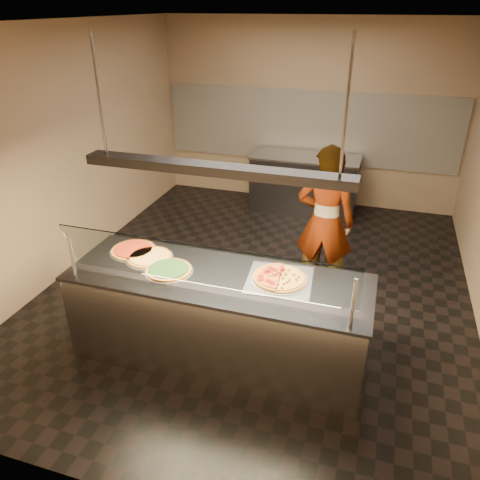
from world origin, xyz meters
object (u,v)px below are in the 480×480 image
(perforated_tray, at_px, (280,279))
(pizza_cheese, at_px, (150,257))
(serving_counter, at_px, (219,318))
(worker, at_px, (325,222))
(pizza_spatula, at_px, (155,260))
(pizza_tomato, at_px, (134,250))
(half_pizza_pepperoni, at_px, (267,275))
(half_pizza_sausage, at_px, (292,280))
(heat_lamp_housing, at_px, (215,169))
(pizza_spinach, at_px, (169,270))
(prep_table, at_px, (304,183))
(sneeze_guard, at_px, (203,266))

(perforated_tray, distance_m, pizza_cheese, 1.30)
(serving_counter, bearing_deg, worker, 63.23)
(pizza_spatula, bearing_deg, pizza_cheese, 144.09)
(pizza_tomato, bearing_deg, worker, 36.81)
(half_pizza_pepperoni, height_order, half_pizza_sausage, half_pizza_pepperoni)
(pizza_tomato, relative_size, pizza_spatula, 1.76)
(half_pizza_sausage, xyz_separation_m, heat_lamp_housing, (-0.67, -0.11, 0.99))
(pizza_spinach, xyz_separation_m, worker, (1.23, 1.56, -0.03))
(serving_counter, xyz_separation_m, prep_table, (0.10, 3.95, 0.00))
(half_pizza_sausage, relative_size, pizza_cheese, 1.07)
(half_pizza_sausage, relative_size, pizza_spatula, 1.87)
(serving_counter, distance_m, sneeze_guard, 0.83)
(pizza_spinach, bearing_deg, pizza_spatula, 151.70)
(prep_table, height_order, worker, worker)
(serving_counter, bearing_deg, sneeze_guard, -90.00)
(pizza_tomato, distance_m, pizza_spatula, 0.35)
(prep_table, bearing_deg, pizza_tomato, -106.00)
(half_pizza_pepperoni, bearing_deg, perforated_tray, 0.14)
(pizza_cheese, bearing_deg, heat_lamp_housing, -9.32)
(pizza_tomato, relative_size, worker, 0.26)
(prep_table, relative_size, heat_lamp_housing, 0.76)
(perforated_tray, relative_size, pizza_tomato, 1.34)
(pizza_spatula, bearing_deg, worker, 45.51)
(half_pizza_pepperoni, height_order, heat_lamp_housing, heat_lamp_housing)
(serving_counter, relative_size, worker, 1.53)
(perforated_tray, xyz_separation_m, pizza_spatula, (-1.22, -0.05, 0.02))
(worker, bearing_deg, pizza_spinach, 53.52)
(half_pizza_sausage, bearing_deg, prep_table, 98.43)
(pizza_spinach, bearing_deg, pizza_tomato, 153.16)
(perforated_tray, bearing_deg, pizza_tomato, 176.16)
(pizza_spatula, height_order, heat_lamp_housing, heat_lamp_housing)
(pizza_cheese, relative_size, prep_table, 0.27)
(perforated_tray, relative_size, half_pizza_pepperoni, 1.26)
(pizza_spatula, xyz_separation_m, worker, (1.42, 1.45, -0.05))
(pizza_spinach, distance_m, heat_lamp_housing, 1.11)
(sneeze_guard, bearing_deg, serving_counter, 90.00)
(pizza_spinach, distance_m, pizza_cheese, 0.33)
(pizza_cheese, relative_size, pizza_spatula, 1.75)
(pizza_spinach, bearing_deg, heat_lamp_housing, 5.67)
(sneeze_guard, bearing_deg, worker, 67.65)
(pizza_spatula, relative_size, worker, 0.15)
(serving_counter, distance_m, half_pizza_pepperoni, 0.67)
(sneeze_guard, xyz_separation_m, perforated_tray, (0.55, 0.45, -0.29))
(perforated_tray, bearing_deg, worker, 81.51)
(pizza_spatula, distance_m, prep_table, 4.00)
(perforated_tray, relative_size, pizza_spatula, 2.36)
(half_pizza_sausage, xyz_separation_m, pizza_spinach, (-1.13, -0.15, -0.01))
(pizza_spinach, relative_size, prep_table, 0.26)
(pizza_spinach, height_order, pizza_cheese, pizza_spinach)
(pizza_tomato, bearing_deg, heat_lamp_housing, -12.20)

